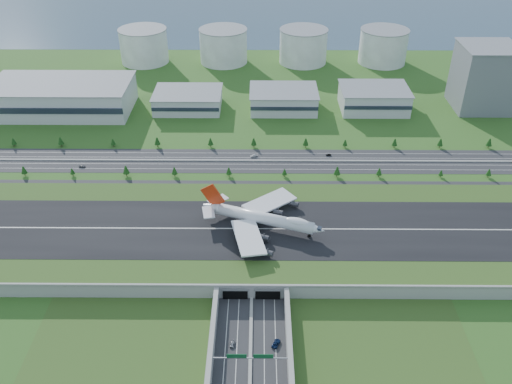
{
  "coord_description": "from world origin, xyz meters",
  "views": [
    {
      "loc": [
        3.89,
        -257.53,
        202.67
      ],
      "look_at": [
        1.71,
        35.0,
        11.43
      ],
      "focal_mm": 38.0,
      "sensor_mm": 36.0,
      "label": 1
    }
  ],
  "objects_px": {
    "boeing_747": "(262,218)",
    "car_7": "(254,156)",
    "fuel_tank_a": "(144,46)",
    "office_tower": "(484,78)",
    "car_0": "(232,344)",
    "car_4": "(82,166)",
    "car_5": "(328,155)",
    "car_2": "(276,343)"
  },
  "relations": [
    {
      "from": "car_5",
      "to": "car_7",
      "type": "height_order",
      "value": "car_7"
    },
    {
      "from": "car_2",
      "to": "car_5",
      "type": "relative_size",
      "value": 1.54
    },
    {
      "from": "car_0",
      "to": "car_7",
      "type": "distance_m",
      "value": 182.92
    },
    {
      "from": "car_7",
      "to": "car_2",
      "type": "bearing_deg",
      "value": -16.64
    },
    {
      "from": "fuel_tank_a",
      "to": "car_4",
      "type": "bearing_deg",
      "value": -91.69
    },
    {
      "from": "fuel_tank_a",
      "to": "car_2",
      "type": "relative_size",
      "value": 8.13
    },
    {
      "from": "fuel_tank_a",
      "to": "car_2",
      "type": "height_order",
      "value": "fuel_tank_a"
    },
    {
      "from": "car_2",
      "to": "car_7",
      "type": "distance_m",
      "value": 182.75
    },
    {
      "from": "car_5",
      "to": "car_7",
      "type": "relative_size",
      "value": 0.69
    },
    {
      "from": "boeing_747",
      "to": "car_7",
      "type": "relative_size",
      "value": 12.87
    },
    {
      "from": "boeing_747",
      "to": "car_7",
      "type": "distance_m",
      "value": 100.38
    },
    {
      "from": "car_4",
      "to": "car_2",
      "type": "bearing_deg",
      "value": -131.6
    },
    {
      "from": "fuel_tank_a",
      "to": "car_4",
      "type": "distance_m",
      "value": 225.95
    },
    {
      "from": "boeing_747",
      "to": "car_2",
      "type": "height_order",
      "value": "boeing_747"
    },
    {
      "from": "car_5",
      "to": "car_0",
      "type": "bearing_deg",
      "value": -31.09
    },
    {
      "from": "car_0",
      "to": "car_4",
      "type": "height_order",
      "value": "car_4"
    },
    {
      "from": "fuel_tank_a",
      "to": "boeing_747",
      "type": "bearing_deg",
      "value": -67.82
    },
    {
      "from": "boeing_747",
      "to": "office_tower",
      "type": "bearing_deg",
      "value": 64.18
    },
    {
      "from": "car_0",
      "to": "car_7",
      "type": "xyz_separation_m",
      "value": [
        8.12,
        182.74,
        0.08
      ]
    },
    {
      "from": "car_0",
      "to": "car_2",
      "type": "relative_size",
      "value": 0.73
    },
    {
      "from": "office_tower",
      "to": "car_7",
      "type": "xyz_separation_m",
      "value": [
        -200.56,
        -93.7,
        -26.54
      ]
    },
    {
      "from": "car_2",
      "to": "boeing_747",
      "type": "bearing_deg",
      "value": -61.91
    },
    {
      "from": "car_0",
      "to": "office_tower",
      "type": "bearing_deg",
      "value": 64.18
    },
    {
      "from": "office_tower",
      "to": "car_7",
      "type": "bearing_deg",
      "value": -154.96
    },
    {
      "from": "car_0",
      "to": "car_7",
      "type": "bearing_deg",
      "value": 98.68
    },
    {
      "from": "office_tower",
      "to": "fuel_tank_a",
      "type": "relative_size",
      "value": 1.1
    },
    {
      "from": "office_tower",
      "to": "car_7",
      "type": "distance_m",
      "value": 222.95
    },
    {
      "from": "office_tower",
      "to": "boeing_747",
      "type": "height_order",
      "value": "office_tower"
    },
    {
      "from": "fuel_tank_a",
      "to": "car_0",
      "type": "relative_size",
      "value": 11.18
    },
    {
      "from": "office_tower",
      "to": "car_7",
      "type": "relative_size",
      "value": 9.53
    },
    {
      "from": "car_5",
      "to": "boeing_747",
      "type": "bearing_deg",
      "value": -38.33
    },
    {
      "from": "office_tower",
      "to": "car_0",
      "type": "xyz_separation_m",
      "value": [
        -208.68,
        -276.44,
        -26.62
      ]
    },
    {
      "from": "boeing_747",
      "to": "fuel_tank_a",
      "type": "bearing_deg",
      "value": 131.58
    },
    {
      "from": "office_tower",
      "to": "car_5",
      "type": "relative_size",
      "value": 13.78
    },
    {
      "from": "car_0",
      "to": "fuel_tank_a",
      "type": "bearing_deg",
      "value": 117.1
    },
    {
      "from": "car_4",
      "to": "car_7",
      "type": "bearing_deg",
      "value": -74.08
    },
    {
      "from": "car_4",
      "to": "car_7",
      "type": "xyz_separation_m",
      "value": [
        126.08,
        16.54,
        0.03
      ]
    },
    {
      "from": "boeing_747",
      "to": "car_7",
      "type": "xyz_separation_m",
      "value": [
        -6.09,
        99.25,
        -13.79
      ]
    },
    {
      "from": "car_0",
      "to": "car_5",
      "type": "relative_size",
      "value": 1.12
    },
    {
      "from": "car_7",
      "to": "fuel_tank_a",
      "type": "bearing_deg",
      "value": -170.86
    },
    {
      "from": "car_2",
      "to": "car_0",
      "type": "bearing_deg",
      "value": 24.69
    },
    {
      "from": "fuel_tank_a",
      "to": "office_tower",
      "type": "bearing_deg",
      "value": -19.77
    }
  ]
}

